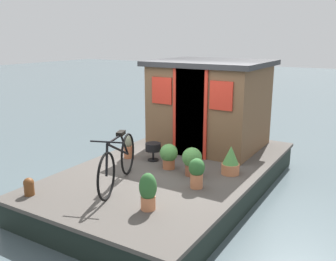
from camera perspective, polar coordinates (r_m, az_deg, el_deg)
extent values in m
plane|color=#4C5B60|center=(6.99, 0.86, -9.03)|extent=(60.00, 60.00, 0.00)
cube|color=#4C4742|center=(6.82, 0.87, -5.60)|extent=(5.22, 3.04, 0.06)
cube|color=black|center=(6.91, 0.87, -7.45)|extent=(5.11, 2.98, 0.41)
cube|color=brown|center=(7.89, 6.45, 3.68)|extent=(1.78, 2.09, 1.70)
cube|color=#28282B|center=(7.78, 6.64, 10.22)|extent=(1.98, 2.29, 0.10)
cube|color=maroon|center=(7.09, 3.35, 2.53)|extent=(0.04, 0.60, 1.70)
cube|color=red|center=(7.08, 3.33, 2.92)|extent=(0.03, 0.72, 1.80)
cube|color=red|center=(6.75, 8.11, 5.28)|extent=(0.03, 0.44, 0.52)
cube|color=red|center=(7.33, -0.96, 6.11)|extent=(0.03, 0.44, 0.52)
torus|color=black|center=(5.41, -9.39, -6.90)|extent=(0.67, 0.28, 0.70)
torus|color=black|center=(6.35, -6.17, -3.57)|extent=(0.67, 0.28, 0.70)
cylinder|color=black|center=(5.84, -7.59, -2.88)|extent=(0.93, 0.38, 0.48)
cylinder|color=black|center=(5.63, -8.19, -1.34)|extent=(0.60, 0.25, 0.07)
cylinder|color=black|center=(6.13, -6.67, -2.18)|extent=(0.35, 0.16, 0.44)
cylinder|color=black|center=(5.37, -9.33, -4.49)|extent=(0.12, 0.08, 0.46)
cube|color=black|center=(5.92, -7.22, -0.41)|extent=(0.22, 0.16, 0.06)
cylinder|color=black|center=(5.33, -9.29, -1.75)|extent=(0.20, 0.48, 0.02)
cylinder|color=#B2603D|center=(7.24, -6.07, -3.28)|extent=(0.18, 0.18, 0.23)
ellipsoid|color=gray|center=(7.18, -6.11, -1.74)|extent=(0.16, 0.16, 0.25)
cylinder|color=#C6754C|center=(5.15, -3.05, -10.96)|extent=(0.20, 0.20, 0.19)
ellipsoid|color=#2D602D|center=(5.05, -3.08, -8.60)|extent=(0.24, 0.24, 0.39)
cylinder|color=#935138|center=(6.34, 3.65, -5.98)|extent=(0.22, 0.22, 0.20)
sphere|color=#4C8942|center=(6.27, 3.68, -4.13)|extent=(0.34, 0.34, 0.34)
cylinder|color=#B2603D|center=(6.64, 0.12, -5.08)|extent=(0.22, 0.22, 0.18)
sphere|color=#4C8942|center=(6.58, 0.12, -3.44)|extent=(0.32, 0.32, 0.32)
cylinder|color=#C6754C|center=(5.83, 4.38, -7.63)|extent=(0.20, 0.20, 0.23)
ellipsoid|color=#2D602D|center=(5.76, 4.42, -5.64)|extent=(0.25, 0.25, 0.29)
cylinder|color=#C6754C|center=(6.47, 9.49, -5.78)|extent=(0.31, 0.31, 0.18)
cone|color=#4C8942|center=(6.39, 9.58, -3.70)|extent=(0.28, 0.28, 0.31)
cylinder|color=black|center=(7.01, -2.29, -2.52)|extent=(0.29, 0.29, 0.15)
cylinder|color=black|center=(7.06, -2.28, -3.83)|extent=(0.04, 0.04, 0.19)
cylinder|color=black|center=(7.09, -2.27, -4.49)|extent=(0.20, 0.20, 0.02)
cylinder|color=brown|center=(5.93, -20.44, -8.36)|extent=(0.15, 0.15, 0.19)
sphere|color=brown|center=(5.90, -20.52, -7.50)|extent=(0.16, 0.16, 0.16)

